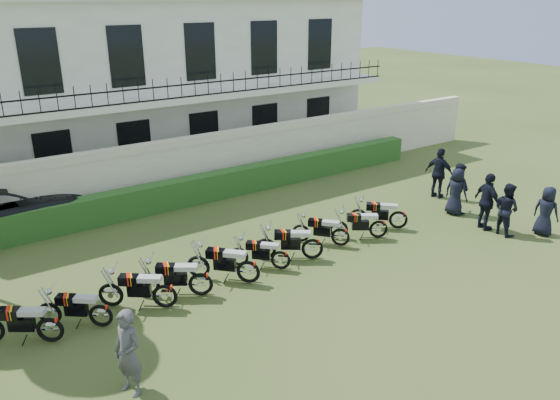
% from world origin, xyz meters
% --- Properties ---
extents(ground, '(100.00, 100.00, 0.00)m').
position_xyz_m(ground, '(0.00, 0.00, 0.00)').
color(ground, '#34481C').
rests_on(ground, ground).
extents(perimeter_wall, '(30.00, 0.35, 2.30)m').
position_xyz_m(perimeter_wall, '(0.00, 8.00, 1.17)').
color(perimeter_wall, '#ECE5C6').
rests_on(perimeter_wall, ground).
extents(hedge, '(18.00, 0.60, 1.00)m').
position_xyz_m(hedge, '(1.00, 7.20, 0.50)').
color(hedge, '#274C1B').
rests_on(hedge, ground).
extents(building, '(20.40, 9.60, 7.40)m').
position_xyz_m(building, '(0.00, 13.96, 3.71)').
color(building, white).
rests_on(building, ground).
extents(motorcycle_0, '(1.64, 1.15, 1.04)m').
position_xyz_m(motorcycle_0, '(-6.85, 1.13, 0.48)').
color(motorcycle_0, black).
rests_on(motorcycle_0, ground).
extents(motorcycle_1, '(1.45, 1.18, 0.97)m').
position_xyz_m(motorcycle_1, '(-5.74, 1.09, 0.45)').
color(motorcycle_1, black).
rests_on(motorcycle_1, ground).
extents(motorcycle_2, '(1.62, 1.25, 1.07)m').
position_xyz_m(motorcycle_2, '(-4.20, 1.03, 0.49)').
color(motorcycle_2, black).
rests_on(motorcycle_2, ground).
extents(motorcycle_3, '(1.70, 1.20, 1.08)m').
position_xyz_m(motorcycle_3, '(-3.21, 1.06, 0.50)').
color(motorcycle_3, black).
rests_on(motorcycle_3, ground).
extents(motorcycle_4, '(1.48, 1.55, 1.11)m').
position_xyz_m(motorcycle_4, '(-1.88, 0.92, 0.51)').
color(motorcycle_4, black).
rests_on(motorcycle_4, ground).
extents(motorcycle_5, '(1.31, 1.29, 0.95)m').
position_xyz_m(motorcycle_5, '(-0.74, 1.08, 0.44)').
color(motorcycle_5, black).
rests_on(motorcycle_5, ground).
extents(motorcycle_6, '(1.67, 1.23, 1.08)m').
position_xyz_m(motorcycle_6, '(0.38, 1.09, 0.50)').
color(motorcycle_6, black).
rests_on(motorcycle_6, ground).
extents(motorcycle_7, '(1.26, 1.41, 0.98)m').
position_xyz_m(motorcycle_7, '(1.62, 1.30, 0.45)').
color(motorcycle_7, black).
rests_on(motorcycle_7, ground).
extents(motorcycle_8, '(1.59, 1.07, 1.00)m').
position_xyz_m(motorcycle_8, '(2.99, 1.08, 0.46)').
color(motorcycle_8, black).
rests_on(motorcycle_8, ground).
extents(motorcycle_9, '(1.47, 1.37, 1.04)m').
position_xyz_m(motorcycle_9, '(4.04, 1.25, 0.48)').
color(motorcycle_9, black).
rests_on(motorcycle_9, ground).
extents(inspector, '(0.64, 0.77, 1.79)m').
position_xyz_m(inspector, '(-5.94, -1.42, 0.90)').
color(inspector, '#57565B').
rests_on(inspector, ground).
extents(officer_0, '(0.62, 0.85, 1.61)m').
position_xyz_m(officer_0, '(7.57, -1.67, 0.81)').
color(officer_0, black).
rests_on(officer_0, ground).
extents(officer_1, '(0.73, 0.89, 1.71)m').
position_xyz_m(officer_1, '(6.58, -0.91, 0.85)').
color(officer_1, black).
rests_on(officer_1, ground).
extents(officer_2, '(0.74, 1.20, 1.91)m').
position_xyz_m(officer_2, '(6.39, -0.33, 0.96)').
color(officer_2, black).
rests_on(officer_2, ground).
extents(officer_3, '(0.67, 0.90, 1.67)m').
position_xyz_m(officer_3, '(6.64, 1.09, 0.84)').
color(officer_3, black).
rests_on(officer_3, ground).
extents(officer_4, '(0.82, 0.98, 1.78)m').
position_xyz_m(officer_4, '(6.86, 1.20, 0.89)').
color(officer_4, black).
rests_on(officer_4, ground).
extents(officer_5, '(0.71, 1.20, 1.91)m').
position_xyz_m(officer_5, '(7.46, 2.54, 0.96)').
color(officer_5, black).
rests_on(officer_5, ground).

